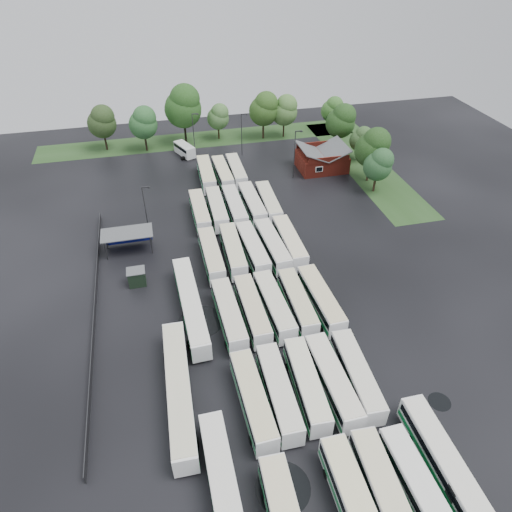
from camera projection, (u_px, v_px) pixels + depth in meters
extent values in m
plane|color=black|center=(262.00, 324.00, 62.13)|extent=(160.00, 160.00, 0.00)
cube|color=maroon|center=(321.00, 161.00, 98.76)|extent=(10.00, 8.00, 3.40)
cube|color=#4C4F51|center=(311.00, 151.00, 96.72)|extent=(5.07, 8.60, 2.19)
cube|color=#4C4F51|center=(333.00, 149.00, 97.65)|extent=(5.07, 8.60, 2.19)
cube|color=maroon|center=(329.00, 160.00, 94.33)|extent=(9.00, 0.20, 1.20)
cube|color=silver|center=(319.00, 169.00, 95.06)|extent=(1.60, 0.12, 1.20)
cylinder|color=#2D2D30|center=(106.00, 251.00, 72.74)|extent=(0.16, 0.16, 3.40)
cylinder|color=#2D2D30|center=(151.00, 245.00, 74.08)|extent=(0.16, 0.16, 3.40)
cylinder|color=#2D2D30|center=(106.00, 240.00, 75.22)|extent=(0.16, 0.16, 3.40)
cylinder|color=#2D2D30|center=(150.00, 234.00, 76.56)|extent=(0.16, 0.16, 3.40)
cube|color=#4C4F51|center=(127.00, 233.00, 73.56)|extent=(8.20, 4.20, 0.15)
cube|color=#0A0F60|center=(128.00, 236.00, 76.18)|extent=(7.60, 0.08, 2.60)
cube|color=black|center=(137.00, 277.00, 68.13)|extent=(2.50, 2.00, 2.50)
cube|color=#4C4F51|center=(135.00, 271.00, 67.34)|extent=(2.70, 2.20, 0.12)
cube|color=#22421A|center=(206.00, 139.00, 112.73)|extent=(80.00, 10.00, 0.01)
cube|color=#22421A|center=(363.00, 164.00, 101.64)|extent=(10.00, 50.00, 0.01)
cube|color=#2D2D30|center=(95.00, 308.00, 63.84)|extent=(0.10, 50.00, 1.20)
cylinder|color=black|center=(275.00, 492.00, 43.73)|extent=(2.62, 0.99, 0.99)
cube|color=white|center=(355.00, 506.00, 41.35)|extent=(2.71, 12.48, 2.85)
cube|color=black|center=(356.00, 503.00, 41.00)|extent=(2.77, 11.98, 0.91)
cube|color=#217D44|center=(354.00, 509.00, 41.73)|extent=(2.76, 12.23, 0.63)
cube|color=beige|center=(357.00, 498.00, 40.46)|extent=(2.61, 12.11, 0.12)
cylinder|color=black|center=(337.00, 472.00, 45.30)|extent=(2.65, 1.00, 1.00)
cube|color=white|center=(385.00, 497.00, 41.94)|extent=(3.21, 12.60, 2.86)
cube|color=black|center=(386.00, 494.00, 41.60)|extent=(3.25, 12.10, 0.92)
cube|color=#0E7735|center=(384.00, 500.00, 42.32)|extent=(3.25, 12.35, 0.63)
cube|color=beige|center=(388.00, 489.00, 41.05)|extent=(3.09, 12.22, 0.12)
cylinder|color=black|center=(365.00, 464.00, 45.91)|extent=(2.65, 1.00, 1.00)
cube|color=white|center=(419.00, 491.00, 42.46)|extent=(2.70, 12.12, 2.77)
cube|color=black|center=(420.00, 488.00, 42.12)|extent=(2.75, 11.64, 0.89)
cube|color=#157634|center=(418.00, 494.00, 42.82)|extent=(2.74, 11.88, 0.61)
cube|color=white|center=(422.00, 483.00, 41.59)|extent=(2.59, 11.76, 0.12)
cylinder|color=black|center=(397.00, 460.00, 46.29)|extent=(2.57, 0.97, 0.97)
cube|color=white|center=(253.00, 400.00, 50.40)|extent=(2.87, 12.19, 2.78)
cube|color=black|center=(253.00, 396.00, 50.06)|extent=(2.92, 11.70, 0.89)
cube|color=#1F7B43|center=(253.00, 403.00, 50.77)|extent=(2.92, 11.95, 0.61)
cube|color=beige|center=(253.00, 392.00, 49.53)|extent=(2.76, 11.82, 0.12)
cylinder|color=black|center=(261.00, 438.00, 48.23)|extent=(2.58, 0.97, 0.97)
cylinder|color=black|center=(246.00, 380.00, 54.24)|extent=(2.58, 0.97, 0.97)
cube|color=white|center=(279.00, 392.00, 51.18)|extent=(2.69, 12.14, 2.77)
cube|color=black|center=(279.00, 389.00, 50.85)|extent=(2.74, 11.66, 0.89)
cube|color=#076D2A|center=(278.00, 395.00, 51.55)|extent=(2.73, 11.90, 0.61)
cube|color=silver|center=(279.00, 384.00, 50.31)|extent=(2.58, 11.77, 0.12)
cylinder|color=black|center=(288.00, 429.00, 49.02)|extent=(2.57, 0.97, 0.97)
cylinder|color=black|center=(270.00, 373.00, 55.02)|extent=(2.57, 0.97, 0.97)
cube|color=white|center=(306.00, 384.00, 52.05)|extent=(3.06, 12.07, 2.74)
cube|color=black|center=(307.00, 381.00, 51.72)|extent=(3.10, 11.60, 0.88)
cube|color=#117231|center=(306.00, 388.00, 52.42)|extent=(3.10, 11.84, 0.60)
cube|color=#EBE8C4|center=(307.00, 376.00, 51.20)|extent=(2.94, 11.71, 0.12)
cylinder|color=black|center=(317.00, 420.00, 49.91)|extent=(2.54, 0.96, 0.96)
cylinder|color=black|center=(296.00, 366.00, 55.85)|extent=(2.54, 0.96, 0.96)
cube|color=white|center=(332.00, 381.00, 52.39)|extent=(2.76, 12.33, 2.82)
cube|color=black|center=(333.00, 378.00, 52.05)|extent=(2.81, 11.84, 0.90)
cube|color=#1F7841|center=(332.00, 384.00, 52.77)|extent=(2.80, 12.09, 0.62)
cube|color=silver|center=(334.00, 373.00, 51.51)|extent=(2.65, 11.96, 0.12)
cylinder|color=black|center=(344.00, 417.00, 50.19)|extent=(2.61, 0.98, 0.98)
cylinder|color=black|center=(320.00, 362.00, 56.29)|extent=(2.61, 0.98, 0.98)
cube|color=white|center=(357.00, 375.00, 53.08)|extent=(3.08, 12.07, 2.74)
cube|color=black|center=(357.00, 372.00, 52.75)|extent=(3.12, 11.59, 0.88)
cube|color=#177B3F|center=(356.00, 378.00, 53.44)|extent=(3.12, 11.83, 0.60)
cube|color=silver|center=(358.00, 367.00, 52.22)|extent=(2.97, 11.70, 0.12)
cylinder|color=black|center=(369.00, 410.00, 50.94)|extent=(2.54, 0.96, 0.96)
cylinder|color=black|center=(343.00, 358.00, 56.87)|extent=(2.54, 0.96, 0.96)
cube|color=white|center=(229.00, 315.00, 60.98)|extent=(2.87, 12.24, 2.79)
cube|color=black|center=(229.00, 312.00, 60.64)|extent=(2.91, 11.76, 0.89)
cube|color=#07752D|center=(229.00, 318.00, 61.35)|extent=(2.91, 12.00, 0.61)
cube|color=beige|center=(229.00, 307.00, 60.11)|extent=(2.76, 11.88, 0.12)
cylinder|color=black|center=(235.00, 343.00, 58.80)|extent=(2.59, 0.97, 0.97)
cylinder|color=black|center=(224.00, 303.00, 64.84)|extent=(2.59, 0.97, 0.97)
cube|color=white|center=(252.00, 310.00, 61.74)|extent=(2.69, 12.09, 2.76)
cube|color=black|center=(252.00, 307.00, 61.40)|extent=(2.74, 11.61, 0.88)
cube|color=#1C7637|center=(252.00, 313.00, 62.10)|extent=(2.74, 11.85, 0.61)
cube|color=beige|center=(252.00, 302.00, 60.87)|extent=(2.59, 11.73, 0.12)
cylinder|color=black|center=(259.00, 338.00, 59.58)|extent=(2.56, 0.96, 0.96)
cylinder|color=black|center=(246.00, 299.00, 65.56)|extent=(2.56, 0.96, 0.96)
cube|color=white|center=(274.00, 306.00, 62.38)|extent=(3.04, 12.26, 2.79)
cube|color=black|center=(274.00, 303.00, 62.05)|extent=(3.08, 11.77, 0.89)
cube|color=#1C7F41|center=(274.00, 309.00, 62.75)|extent=(3.08, 12.02, 0.61)
cube|color=beige|center=(274.00, 298.00, 61.51)|extent=(2.92, 11.89, 0.12)
cylinder|color=black|center=(282.00, 333.00, 60.21)|extent=(2.58, 0.97, 0.97)
cylinder|color=black|center=(267.00, 295.00, 66.24)|extent=(2.58, 0.97, 0.97)
cube|color=white|center=(297.00, 302.00, 63.03)|extent=(2.54, 11.84, 2.71)
cube|color=black|center=(297.00, 299.00, 62.70)|extent=(2.60, 11.37, 0.87)
cube|color=#0A7B2C|center=(297.00, 305.00, 63.39)|extent=(2.59, 11.60, 0.60)
cube|color=beige|center=(298.00, 295.00, 62.18)|extent=(2.44, 11.48, 0.12)
cylinder|color=black|center=(305.00, 328.00, 60.91)|extent=(2.51, 0.95, 0.95)
cylinder|color=black|center=(289.00, 292.00, 66.78)|extent=(2.51, 0.95, 0.95)
cube|color=white|center=(321.00, 300.00, 63.34)|extent=(2.99, 12.38, 2.82)
cube|color=black|center=(321.00, 297.00, 63.00)|extent=(3.03, 11.89, 0.90)
cube|color=#0B7E37|center=(320.00, 303.00, 63.71)|extent=(3.03, 12.13, 0.62)
cube|color=beige|center=(321.00, 292.00, 62.45)|extent=(2.87, 12.00, 0.12)
cylinder|color=black|center=(330.00, 327.00, 61.14)|extent=(2.61, 0.98, 0.98)
cylinder|color=black|center=(311.00, 289.00, 67.24)|extent=(2.61, 0.98, 0.98)
cube|color=white|center=(211.00, 255.00, 71.55)|extent=(2.60, 12.06, 2.76)
cube|color=black|center=(211.00, 252.00, 71.22)|extent=(2.65, 11.58, 0.88)
cube|color=#137B39|center=(212.00, 258.00, 71.92)|extent=(2.64, 11.82, 0.61)
cube|color=beige|center=(211.00, 248.00, 70.69)|extent=(2.49, 11.70, 0.12)
cylinder|color=black|center=(216.00, 277.00, 69.40)|extent=(2.56, 0.96, 0.96)
cylinder|color=black|center=(208.00, 248.00, 75.37)|extent=(2.56, 0.96, 0.96)
cube|color=white|center=(233.00, 251.00, 72.46)|extent=(2.82, 12.23, 2.79)
cube|color=black|center=(233.00, 248.00, 72.13)|extent=(2.87, 11.74, 0.89)
cube|color=#0F7138|center=(233.00, 254.00, 72.83)|extent=(2.86, 11.98, 0.61)
cube|color=beige|center=(233.00, 243.00, 71.59)|extent=(2.71, 11.86, 0.12)
cylinder|color=black|center=(238.00, 273.00, 70.29)|extent=(2.59, 0.97, 0.97)
cylinder|color=black|center=(229.00, 244.00, 76.32)|extent=(2.59, 0.97, 0.97)
cube|color=white|center=(253.00, 249.00, 72.84)|extent=(3.08, 12.38, 2.82)
cube|color=black|center=(253.00, 246.00, 72.50)|extent=(3.12, 11.89, 0.90)
cube|color=#21763F|center=(253.00, 252.00, 73.21)|extent=(3.12, 12.14, 0.62)
cube|color=silver|center=(253.00, 241.00, 71.96)|extent=(2.96, 12.01, 0.12)
cylinder|color=black|center=(259.00, 271.00, 70.64)|extent=(2.61, 0.98, 0.98)
cylinder|color=black|center=(247.00, 242.00, 76.74)|extent=(2.61, 0.98, 0.98)
cube|color=white|center=(272.00, 246.00, 73.46)|extent=(3.12, 12.48, 2.84)
cube|color=black|center=(272.00, 243.00, 73.12)|extent=(3.16, 11.99, 0.91)
cube|color=#0C7730|center=(272.00, 249.00, 73.84)|extent=(3.16, 12.23, 0.62)
cube|color=silver|center=(272.00, 239.00, 72.57)|extent=(3.00, 12.10, 0.12)
cylinder|color=black|center=(279.00, 268.00, 71.25)|extent=(2.63, 0.99, 0.99)
cylinder|color=black|center=(266.00, 239.00, 77.39)|extent=(2.63, 0.99, 0.99)
cube|color=white|center=(289.00, 242.00, 74.29)|extent=(2.62, 12.36, 2.83)
cube|color=black|center=(289.00, 239.00, 73.95)|extent=(2.68, 11.87, 0.91)
cube|color=#147835|center=(289.00, 245.00, 74.67)|extent=(2.67, 12.12, 0.62)
cube|color=beige|center=(290.00, 235.00, 73.40)|extent=(2.51, 11.99, 0.12)
cylinder|color=black|center=(296.00, 264.00, 72.08)|extent=(2.63, 0.99, 0.99)
cylinder|color=black|center=(282.00, 236.00, 78.21)|extent=(2.63, 0.99, 0.99)
cube|color=white|center=(200.00, 211.00, 82.08)|extent=(2.49, 11.83, 2.71)
cube|color=black|center=(200.00, 209.00, 81.75)|extent=(2.54, 11.36, 0.87)
cube|color=#087D2C|center=(200.00, 214.00, 82.44)|extent=(2.53, 11.59, 0.60)
cube|color=beige|center=(199.00, 205.00, 81.23)|extent=(2.39, 11.47, 0.12)
cylinder|color=black|center=(203.00, 229.00, 79.96)|extent=(2.51, 0.95, 0.95)
cylinder|color=black|center=(198.00, 207.00, 85.83)|extent=(2.51, 0.95, 0.95)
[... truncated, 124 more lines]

